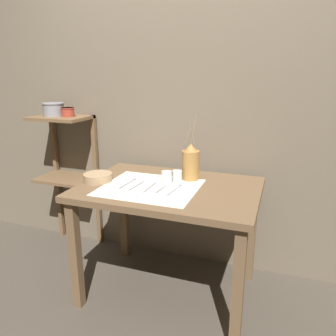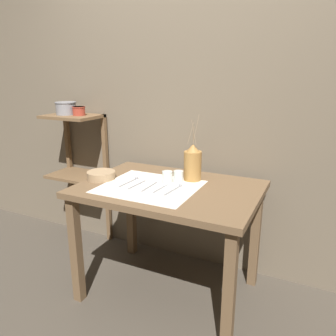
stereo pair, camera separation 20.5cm
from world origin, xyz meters
name	(u,v)px [view 1 (the left image)]	position (x,y,z in m)	size (l,w,h in m)	color
ground_plane	(169,290)	(0.00, 0.00, 0.00)	(12.00, 12.00, 0.00)	#473F35
stone_wall_back	(192,111)	(0.00, 0.51, 1.20)	(7.00, 0.06, 2.40)	#6B5E4C
wooden_table	(169,202)	(0.00, 0.00, 0.67)	(1.13, 0.80, 0.78)	brown
wooden_shelf_unit	(67,159)	(-1.02, 0.34, 0.79)	(0.44, 0.32, 1.14)	brown
linen_cloth	(150,187)	(-0.10, -0.06, 0.78)	(0.60, 0.52, 0.00)	silver
pitcher_with_flowers	(191,163)	(0.09, 0.18, 0.89)	(0.12, 0.12, 0.44)	olive
wooden_bowl	(98,177)	(-0.48, -0.07, 0.80)	(0.19, 0.19, 0.05)	#9E7F5B
glass_tumbler_near	(167,177)	(-0.03, 0.04, 0.82)	(0.07, 0.07, 0.08)	silver
glass_tumbler_far	(177,176)	(0.02, 0.09, 0.82)	(0.06, 0.06, 0.08)	silver
spoon_inner	(132,181)	(-0.26, -0.01, 0.78)	(0.03, 0.20, 0.02)	gray
fork_inner	(137,186)	(-0.19, -0.08, 0.78)	(0.03, 0.19, 0.00)	gray
knife_center	(150,187)	(-0.10, -0.08, 0.78)	(0.02, 0.19, 0.00)	gray
fork_outer	(163,188)	(-0.02, -0.06, 0.78)	(0.03, 0.19, 0.00)	gray
spoon_outer	(178,187)	(0.07, -0.02, 0.78)	(0.04, 0.20, 0.02)	gray
metal_pot_large	(54,109)	(-1.07, 0.30, 1.20)	(0.17, 0.17, 0.10)	gray
metal_pot_small	(68,112)	(-0.94, 0.30, 1.18)	(0.10, 0.10, 0.07)	#9E3828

